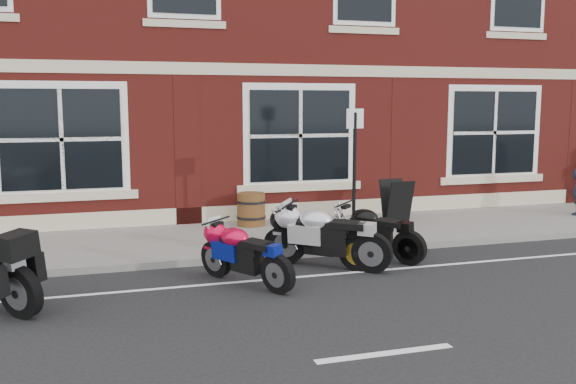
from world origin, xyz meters
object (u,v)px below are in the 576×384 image
(moto_sport_red, at_px, (245,252))
(moto_sport_black, at_px, (317,236))
(a_board_sign, at_px, (396,202))
(moto_sport_silver, at_px, (326,234))
(parking_sign, at_px, (354,167))
(moto_naked_black, at_px, (374,230))
(barrel_planter, at_px, (251,209))

(moto_sport_red, bearing_deg, moto_sport_black, -3.39)
(moto_sport_red, distance_m, a_board_sign, 5.06)
(moto_sport_silver, relative_size, a_board_sign, 1.76)
(moto_sport_black, distance_m, a_board_sign, 3.54)
(parking_sign, bearing_deg, a_board_sign, 33.21)
(moto_naked_black, bearing_deg, barrel_planter, 81.56)
(moto_sport_black, xyz_separation_m, barrel_planter, (-0.34, 3.17, -0.05))
(moto_naked_black, relative_size, a_board_sign, 1.73)
(moto_sport_red, height_order, parking_sign, parking_sign)
(moto_naked_black, bearing_deg, moto_sport_red, 165.32)
(moto_sport_black, distance_m, moto_sport_silver, 0.19)
(moto_sport_black, xyz_separation_m, a_board_sign, (2.64, 2.35, 0.09))
(moto_sport_red, bearing_deg, moto_naked_black, -10.73)
(barrel_planter, xyz_separation_m, parking_sign, (1.32, -2.41, 1.08))
(moto_sport_silver, xyz_separation_m, moto_naked_black, (1.00, 0.33, -0.06))
(parking_sign, bearing_deg, moto_naked_black, -87.35)
(barrel_planter, bearing_deg, moto_sport_silver, -82.18)
(a_board_sign, distance_m, barrel_planter, 3.09)
(barrel_planter, height_order, parking_sign, parking_sign)
(moto_sport_black, xyz_separation_m, moto_naked_black, (1.12, 0.19, -0.01))
(moto_sport_black, distance_m, moto_naked_black, 1.13)
(moto_naked_black, distance_m, a_board_sign, 2.65)
(a_board_sign, relative_size, parking_sign, 0.39)
(moto_sport_red, height_order, barrel_planter, moto_sport_red)
(moto_naked_black, relative_size, barrel_planter, 2.41)
(a_board_sign, relative_size, barrel_planter, 1.40)
(a_board_sign, height_order, barrel_planter, a_board_sign)
(moto_naked_black, height_order, a_board_sign, a_board_sign)
(moto_sport_silver, relative_size, barrel_planter, 2.46)
(a_board_sign, distance_m, parking_sign, 2.48)
(moto_sport_silver, relative_size, moto_naked_black, 1.02)
(moto_sport_silver, bearing_deg, barrel_planter, 49.62)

